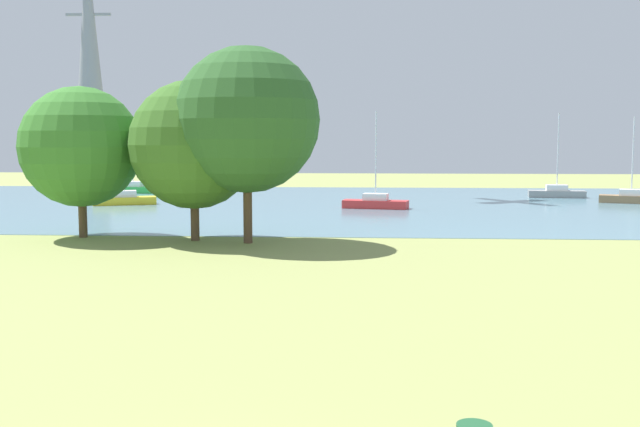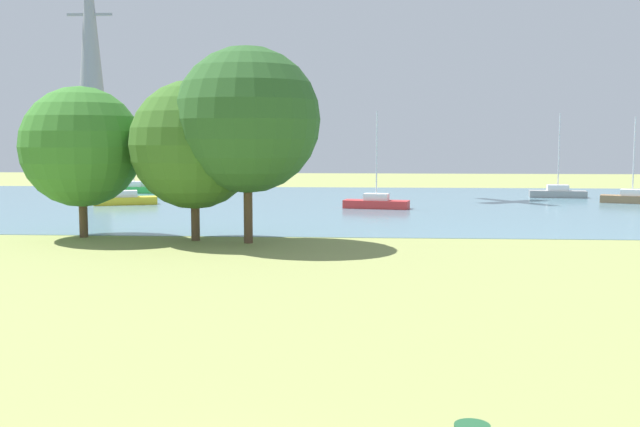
# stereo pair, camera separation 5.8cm
# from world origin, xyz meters

# --- Properties ---
(ground_plane) EXTENTS (160.00, 160.00, 0.00)m
(ground_plane) POSITION_xyz_m (0.00, 22.00, 0.00)
(ground_plane) COLOR #8C9351
(water_surface) EXTENTS (140.00, 40.00, 0.02)m
(water_surface) POSITION_xyz_m (0.00, 50.00, 0.01)
(water_surface) COLOR slate
(water_surface) RESTS_ON ground
(sailboat_green) EXTENTS (4.94, 2.05, 7.31)m
(sailboat_green) POSITION_xyz_m (-19.98, 60.79, 0.47)
(sailboat_green) COLOR green
(sailboat_green) RESTS_ON water_surface
(sailboat_gray) EXTENTS (4.95, 2.09, 7.35)m
(sailboat_gray) POSITION_xyz_m (18.84, 57.79, 0.47)
(sailboat_gray) COLOR gray
(sailboat_gray) RESTS_ON water_surface
(sailboat_red) EXTENTS (5.00, 2.41, 7.14)m
(sailboat_red) POSITION_xyz_m (2.84, 46.49, 0.46)
(sailboat_red) COLOR red
(sailboat_red) RESTS_ON water_surface
(sailboat_brown) EXTENTS (5.02, 3.05, 6.88)m
(sailboat_brown) POSITION_xyz_m (23.37, 52.33, 0.46)
(sailboat_brown) COLOR brown
(sailboat_brown) RESTS_ON water_surface
(sailboat_yellow) EXTENTS (5.02, 3.05, 5.82)m
(sailboat_yellow) POSITION_xyz_m (-16.75, 48.39, 0.45)
(sailboat_yellow) COLOR yellow
(sailboat_yellow) RESTS_ON water_surface
(tree_east_far) EXTENTS (6.29, 6.29, 7.90)m
(tree_east_far) POSITION_xyz_m (-12.73, 29.35, 4.75)
(tree_east_far) COLOR brown
(tree_east_far) RESTS_ON ground
(tree_west_far) EXTENTS (6.51, 6.51, 8.13)m
(tree_west_far) POSITION_xyz_m (-6.55, 28.53, 4.87)
(tree_west_far) COLOR brown
(tree_west_far) RESTS_ON ground
(tree_east_near) EXTENTS (7.21, 7.21, 9.71)m
(tree_east_near) POSITION_xyz_m (-3.71, 27.75, 6.10)
(tree_east_near) COLOR brown
(tree_east_near) RESTS_ON ground
(electricity_pylon) EXTENTS (6.40, 4.40, 27.74)m
(electricity_pylon) POSITION_xyz_m (-29.55, 76.15, 13.88)
(electricity_pylon) COLOR gray
(electricity_pylon) RESTS_ON ground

